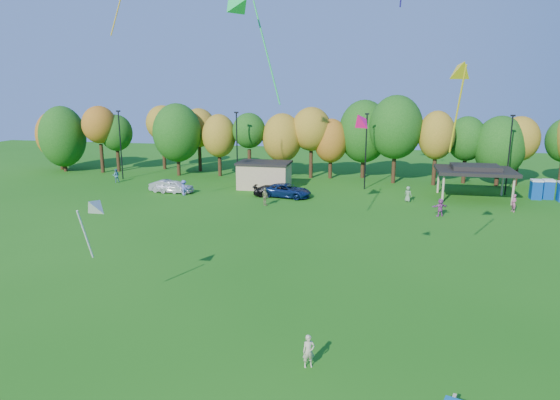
% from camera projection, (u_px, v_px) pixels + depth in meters
% --- Properties ---
extents(ground, '(160.00, 160.00, 0.00)m').
position_uv_depth(ground, '(284.00, 360.00, 22.77)').
color(ground, '#19600F').
rests_on(ground, ground).
extents(tree_line, '(93.57, 10.55, 11.15)m').
position_uv_depth(tree_line, '(344.00, 135.00, 65.09)').
color(tree_line, black).
rests_on(tree_line, ground).
extents(lamp_posts, '(64.50, 0.25, 9.09)m').
position_uv_depth(lamp_posts, '(366.00, 149.00, 59.45)').
color(lamp_posts, black).
rests_on(lamp_posts, ground).
extents(utility_building, '(6.30, 4.30, 3.25)m').
position_uv_depth(utility_building, '(264.00, 175.00, 60.64)').
color(utility_building, tan).
rests_on(utility_building, ground).
extents(pavilion, '(8.20, 6.20, 3.77)m').
position_uv_depth(pavilion, '(475.00, 170.00, 54.60)').
color(pavilion, tan).
rests_on(pavilion, ground).
extents(porta_potties, '(3.75, 2.10, 2.18)m').
position_uv_depth(porta_potties, '(549.00, 190.00, 54.55)').
color(porta_potties, '#0B3D93').
rests_on(porta_potties, ground).
extents(kite_flyer, '(0.65, 0.55, 1.52)m').
position_uv_depth(kite_flyer, '(309.00, 351.00, 22.10)').
color(kite_flyer, '#B9B08B').
rests_on(kite_flyer, ground).
extents(car_a, '(4.38, 1.79, 1.49)m').
position_uv_depth(car_a, '(175.00, 186.00, 58.23)').
color(car_a, white).
rests_on(car_a, ground).
extents(car_b, '(4.38, 1.87, 1.41)m').
position_uv_depth(car_b, '(168.00, 186.00, 58.52)').
color(car_b, '#949499').
rests_on(car_b, ground).
extents(car_c, '(5.79, 3.48, 1.50)m').
position_uv_depth(car_c, '(287.00, 191.00, 55.88)').
color(car_c, '#0D2252').
rests_on(car_c, ground).
extents(car_d, '(4.37, 1.91, 1.25)m').
position_uv_depth(car_d, '(272.00, 191.00, 56.27)').
color(car_d, black).
rests_on(car_d, ground).
extents(far_person_0, '(1.28, 1.23, 1.75)m').
position_uv_depth(far_person_0, '(184.00, 188.00, 56.86)').
color(far_person_0, '#565FBD').
rests_on(far_person_0, ground).
extents(far_person_1, '(1.11, 1.07, 1.86)m').
position_uv_depth(far_person_1, '(265.00, 197.00, 51.99)').
color(far_person_1, '#808652').
rests_on(far_person_1, ground).
extents(far_person_2, '(0.64, 0.76, 1.77)m').
position_uv_depth(far_person_2, '(514.00, 203.00, 49.38)').
color(far_person_2, '#A95070').
rests_on(far_person_2, ground).
extents(far_person_3, '(0.99, 0.89, 1.69)m').
position_uv_depth(far_person_3, '(408.00, 194.00, 53.67)').
color(far_person_3, '#6B8F62').
rests_on(far_person_3, ground).
extents(far_person_4, '(1.68, 1.11, 1.74)m').
position_uv_depth(far_person_4, '(440.00, 207.00, 47.69)').
color(far_person_4, '#AD489C').
rests_on(far_person_4, ground).
extents(far_person_5, '(1.07, 0.99, 1.76)m').
position_uv_depth(far_person_5, '(116.00, 176.00, 64.48)').
color(far_person_5, teal).
rests_on(far_person_5, ground).
extents(kite_7, '(1.10, 2.18, 3.51)m').
position_uv_depth(kite_7, '(93.00, 206.00, 26.41)').
color(kite_7, silver).
extents(kite_8, '(1.54, 3.31, 5.47)m').
position_uv_depth(kite_8, '(462.00, 69.00, 27.52)').
color(kite_8, gold).
extents(kite_9, '(4.27, 3.17, 7.58)m').
position_uv_depth(kite_9, '(235.00, 0.00, 30.87)').
color(kite_9, green).
extents(kite_10, '(1.34, 1.46, 1.18)m').
position_uv_depth(kite_10, '(360.00, 120.00, 25.34)').
color(kite_10, '#F60D6C').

